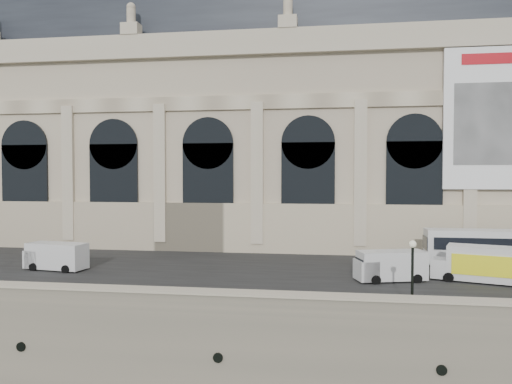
% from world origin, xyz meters
% --- Properties ---
extents(quay, '(160.00, 70.00, 6.00)m').
position_xyz_m(quay, '(0.00, 35.00, 3.00)').
color(quay, gray).
rests_on(quay, ground).
extents(street, '(160.00, 24.00, 0.06)m').
position_xyz_m(street, '(0.00, 14.00, 6.03)').
color(street, '#2D2D2D').
rests_on(street, quay).
extents(parapet, '(160.00, 1.40, 1.21)m').
position_xyz_m(parapet, '(0.00, 0.60, 6.62)').
color(parapet, gray).
rests_on(parapet, quay).
extents(museum, '(69.00, 18.70, 29.10)m').
position_xyz_m(museum, '(-5.98, 30.86, 19.72)').
color(museum, beige).
rests_on(museum, quay).
extents(bus_right, '(11.06, 2.63, 3.25)m').
position_xyz_m(bus_right, '(21.64, 16.69, 7.82)').
color(bus_right, silver).
rests_on(bus_right, quay).
extents(van_b, '(5.28, 2.65, 2.25)m').
position_xyz_m(van_b, '(-14.26, 10.79, 7.15)').
color(van_b, silver).
rests_on(van_b, quay).
extents(van_c, '(5.39, 3.25, 2.25)m').
position_xyz_m(van_c, '(12.34, 10.34, 7.15)').
color(van_c, silver).
rests_on(van_c, quay).
extents(box_truck, '(6.92, 4.01, 2.66)m').
position_xyz_m(box_truck, '(19.11, 10.98, 7.34)').
color(box_truck, silver).
rests_on(box_truck, quay).
extents(lamp_right, '(0.42, 0.42, 4.11)m').
position_xyz_m(lamp_right, '(12.83, 2.27, 8.04)').
color(lamp_right, black).
rests_on(lamp_right, quay).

